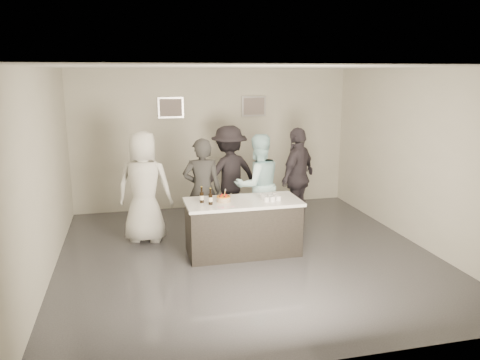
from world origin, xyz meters
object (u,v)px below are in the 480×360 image
Objects in this scene: cake at (224,199)px; person_main_blue at (258,185)px; person_main_black at (202,191)px; person_guest_right at (298,177)px; person_guest_left at (144,187)px; beer_bottle_a at (202,195)px; bar_counter at (243,227)px; person_guest_back at (229,175)px; beer_bottle_b at (210,197)px.

cake is 0.12× the size of person_main_blue.
person_main_black reaches higher than cake.
person_main_black is at bearing -28.65° from person_guest_right.
person_guest_right is (2.91, 0.22, -0.02)m from person_guest_left.
beer_bottle_a is 1.28m from person_guest_left.
bar_counter is 1.09m from person_main_blue.
person_main_black is (-0.55, 0.72, 0.47)m from bar_counter.
beer_bottle_a is at bearing 177.72° from cake.
beer_bottle_a is at bearing 26.69° from person_main_blue.
person_main_black is 0.99× the size of person_main_blue.
person_guest_left is (-0.86, 0.95, -0.05)m from beer_bottle_a.
person_main_black is 0.96× the size of person_guest_back.
beer_bottle_b is 0.13× the size of person_guest_left.
person_guest_left is at bearing -4.92° from person_main_black.
person_main_blue is (1.04, 0.96, -0.10)m from beer_bottle_b.
person_guest_back reaches higher than bar_counter.
person_main_blue reaches higher than person_main_black.
person_main_black is (0.12, 0.69, -0.11)m from beer_bottle_a.
beer_bottle_a is 0.14× the size of person_guest_right.
person_main_black is at bearing -178.00° from person_guest_left.
person_guest_back is (1.66, 0.71, -0.02)m from person_guest_left.
person_guest_back is (0.68, 0.96, 0.04)m from person_main_black.
person_guest_left is (-2.02, 0.12, 0.05)m from person_main_blue.
bar_counter is at bearing 68.75° from person_guest_back.
person_main_blue reaches higher than beer_bottle_a.
person_guest_back is at bearing -63.82° from person_guest_right.
cake is at bearing 58.17° from person_guest_back.
beer_bottle_b is at bearing 33.87° from person_main_blue.
person_main_blue is at bearing 96.52° from person_guest_back.
person_guest_back is (0.13, 1.68, 0.51)m from bar_counter.
beer_bottle_a and beer_bottle_b have the same top height.
bar_counter is 8.21× the size of cake.
person_main_blue is (0.81, 0.85, -0.01)m from cake.
cake is 0.28m from beer_bottle_b.
person_main_black is at bearing 90.00° from beer_bottle_b.
person_guest_right reaches higher than person_main_black.
person_guest_right is (1.93, 0.47, 0.04)m from person_main_black.
person_main_blue is at bearing 46.38° from cake.
cake is 0.87× the size of beer_bottle_b.
person_guest_left is at bearing 141.48° from cake.
beer_bottle_b is 1.92m from person_guest_back.
person_main_black is at bearing 80.36° from beer_bottle_a.
beer_bottle_b is at bearing 99.74° from person_main_black.
cake is at bearing -7.59° from person_guest_right.
beer_bottle_a is 1.00× the size of beer_bottle_b.
person_main_blue is at bearing 60.24° from bar_counter.
person_guest_left reaches higher than person_guest_back.
person_main_blue is 0.97× the size of person_guest_right.
person_main_blue is at bearing -166.72° from person_guest_left.
person_guest_left is at bearing -12.41° from person_main_blue.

